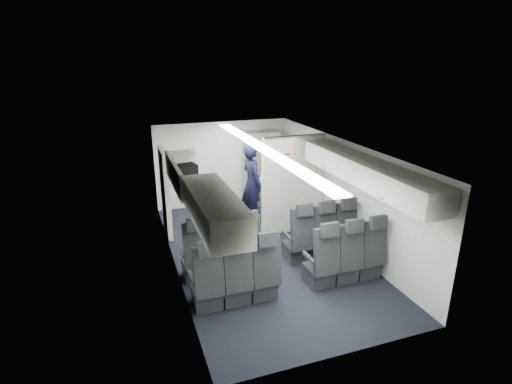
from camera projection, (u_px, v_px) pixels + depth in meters
cabin_shell at (263, 200)px, 7.53m from camera, size 3.41×6.01×2.16m
seat_row_front at (273, 246)px, 7.28m from camera, size 3.33×0.56×1.24m
seat_row_mid at (293, 270)px, 6.48m from camera, size 3.33×0.56×1.24m
overhead_bin_left_rear at (214, 209)px, 5.06m from camera, size 0.53×1.80×0.40m
overhead_bin_left_front_open at (187, 180)px, 6.65m from camera, size 0.64×1.70×0.72m
overhead_bin_right_rear at (398, 186)px, 5.94m from camera, size 0.53×1.80×0.40m
overhead_bin_right_front at (338, 159)px, 7.50m from camera, size 0.53×1.70×0.40m
bulkhead_partition at (293, 185)px, 8.56m from camera, size 1.40×0.15×2.13m
galley_unit at (261, 168)px, 10.31m from camera, size 0.85×0.52×1.90m
boarding_door at (165, 192)px, 8.45m from camera, size 0.12×1.27×1.86m
flight_attendant at (252, 183)px, 9.17m from camera, size 0.53×0.73×1.84m
carry_on_bag at (185, 171)px, 6.89m from camera, size 0.45×0.36×0.24m
papers at (260, 180)px, 9.16m from camera, size 0.22×0.04×0.15m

